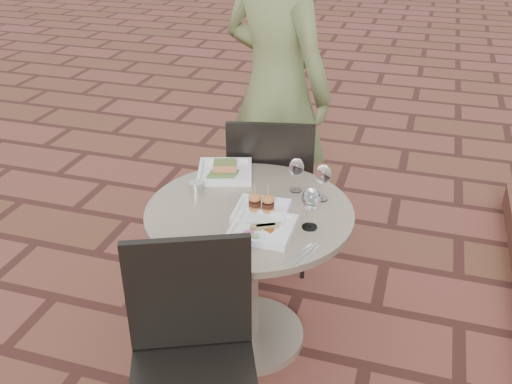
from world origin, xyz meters
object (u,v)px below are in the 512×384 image
(diner, at_px, (276,88))
(plate_tuna, at_px, (262,228))
(plate_sliders, at_px, (261,208))
(cafe_table, at_px, (250,256))
(chair_near, at_px, (192,347))
(plate_salmon, at_px, (225,171))
(chair_far, at_px, (271,182))

(diner, relative_size, plate_tuna, 7.84)
(diner, bearing_deg, plate_sliders, 125.22)
(diner, bearing_deg, plate_tuna, 126.02)
(diner, bearing_deg, cafe_table, 121.87)
(chair_near, distance_m, plate_sliders, 0.68)
(plate_tuna, bearing_deg, plate_salmon, 126.47)
(chair_far, xyz_separation_m, plate_sliders, (0.13, -0.61, 0.21))
(diner, xyz_separation_m, plate_salmon, (-0.07, -0.65, -0.21))
(cafe_table, relative_size, plate_salmon, 2.83)
(cafe_table, bearing_deg, plate_sliders, -18.77)
(plate_tuna, bearing_deg, cafe_table, 124.75)
(chair_far, bearing_deg, plate_salmon, 53.59)
(chair_near, relative_size, diner, 0.48)
(cafe_table, relative_size, plate_tuna, 3.67)
(chair_near, height_order, plate_sliders, chair_near)
(plate_salmon, relative_size, plate_sliders, 1.36)
(chair_near, bearing_deg, plate_tuna, 55.17)
(cafe_table, bearing_deg, plate_tuna, -55.25)
(chair_far, bearing_deg, plate_tuna, 90.85)
(plate_sliders, bearing_deg, chair_far, 102.01)
(plate_salmon, xyz_separation_m, plate_sliders, (0.27, -0.30, 0.01))
(cafe_table, distance_m, chair_near, 0.67)
(plate_sliders, height_order, plate_tuna, plate_sliders)
(chair_far, xyz_separation_m, chair_near, (0.07, -1.26, 0.00))
(cafe_table, relative_size, plate_sliders, 3.85)
(chair_far, distance_m, plate_tuna, 0.79)
(diner, height_order, plate_salmon, diner)
(chair_near, relative_size, plate_sliders, 3.98)
(diner, bearing_deg, plate_salmon, 106.90)
(plate_sliders, relative_size, plate_tuna, 0.95)
(chair_near, xyz_separation_m, plate_sliders, (0.06, 0.64, 0.21))
(cafe_table, height_order, plate_sliders, plate_sliders)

